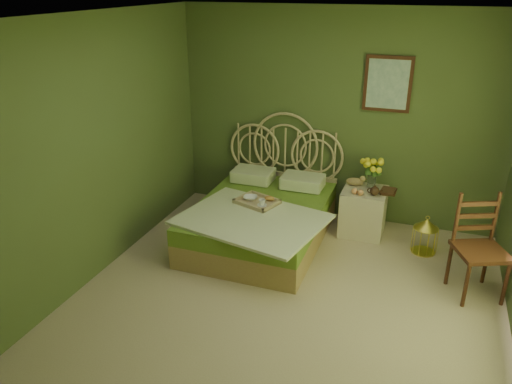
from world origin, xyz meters
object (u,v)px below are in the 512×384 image
at_px(bed, 262,216).
at_px(nightstand, 364,206).
at_px(chair, 482,240).
at_px(birdcage, 425,236).

bearing_deg(bed, nightstand, 27.17).
distance_m(chair, birdcage, 0.87).
bearing_deg(birdcage, nightstand, 160.88).
bearing_deg(nightstand, birdcage, -19.12).
distance_m(bed, chair, 2.37).
distance_m(bed, birdcage, 1.86).
relative_size(bed, nightstand, 2.13).
height_order(bed, birdcage, bed).
xyz_separation_m(chair, birdcage, (-0.50, 0.61, -0.36)).
relative_size(nightstand, birdcage, 2.42).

